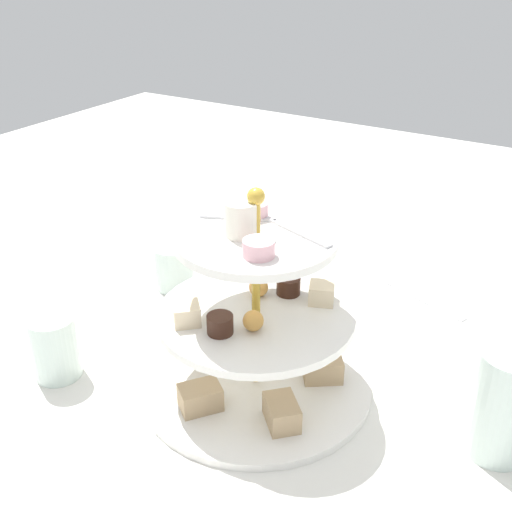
% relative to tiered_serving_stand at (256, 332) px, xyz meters
% --- Properties ---
extents(ground_plane, '(2.40, 2.40, 0.00)m').
position_rel_tiered_serving_stand_xyz_m(ground_plane, '(-0.00, 0.00, -0.08)').
color(ground_plane, silver).
extents(tiered_serving_stand, '(0.29, 0.29, 0.27)m').
position_rel_tiered_serving_stand_xyz_m(tiered_serving_stand, '(0.00, 0.00, 0.00)').
color(tiered_serving_stand, white).
rests_on(tiered_serving_stand, ground_plane).
extents(water_glass_tall_right, '(0.07, 0.07, 0.13)m').
position_rel_tiered_serving_stand_xyz_m(water_glass_tall_right, '(-0.28, -0.04, -0.02)').
color(water_glass_tall_right, silver).
rests_on(water_glass_tall_right, ground_plane).
extents(water_glass_short_left, '(0.06, 0.06, 0.07)m').
position_rel_tiered_serving_stand_xyz_m(water_glass_short_left, '(0.24, -0.15, -0.05)').
color(water_glass_short_left, silver).
rests_on(water_glass_short_left, ground_plane).
extents(teacup_with_saucer, '(0.09, 0.09, 0.05)m').
position_rel_tiered_serving_stand_xyz_m(teacup_with_saucer, '(0.14, -0.27, -0.06)').
color(teacup_with_saucer, white).
rests_on(teacup_with_saucer, ground_plane).
extents(butter_knife_right, '(0.16, 0.07, 0.00)m').
position_rel_tiered_serving_stand_xyz_m(butter_knife_right, '(-0.11, -0.32, -0.08)').
color(butter_knife_right, silver).
rests_on(butter_knife_right, ground_plane).
extents(water_glass_mid_back, '(0.06, 0.06, 0.09)m').
position_rel_tiered_serving_stand_xyz_m(water_glass_mid_back, '(0.23, 0.11, -0.04)').
color(water_glass_mid_back, silver).
rests_on(water_glass_mid_back, ground_plane).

